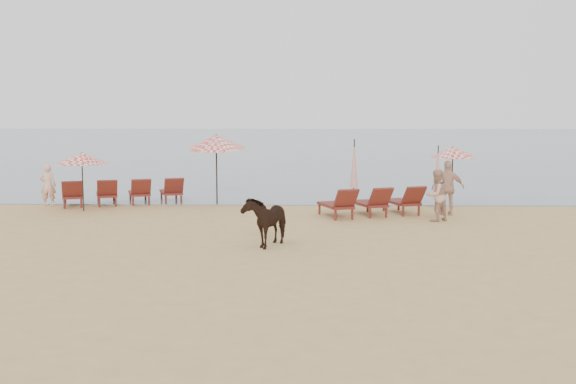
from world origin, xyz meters
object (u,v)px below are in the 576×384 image
umbrella_open_left_b (216,142)px  umbrella_open_left_a (82,158)px  umbrella_closed_left (354,164)px  beachgoer_left (48,185)px  lounger_cluster_right (372,202)px  umbrella_open_right (453,152)px  cow (266,220)px  beachgoer_right_a (436,195)px  lounger_cluster_left (123,192)px  umbrella_closed_right (438,170)px  beachgoer_right_b (448,188)px

umbrella_open_left_b → umbrella_open_left_a: bearing=-137.5°
umbrella_open_left_b → umbrella_closed_left: umbrella_open_left_b is taller
umbrella_open_left_a → beachgoer_left: umbrella_open_left_a is taller
umbrella_closed_left → umbrella_open_left_a: bearing=-166.1°
lounger_cluster_right → beachgoer_left: beachgoer_left is taller
umbrella_open_right → umbrella_closed_left: bearing=-168.1°
umbrella_open_left_b → cow: 8.09m
umbrella_open_left_b → beachgoer_left: 6.30m
umbrella_closed_left → umbrella_open_left_b: bearing=-174.3°
cow → beachgoer_right_a: 6.42m
cow → umbrella_open_left_b: bearing=129.5°
lounger_cluster_left → beachgoer_left: size_ratio=3.00×
lounger_cluster_right → umbrella_closed_right: (2.52, 1.96, 0.90)m
lounger_cluster_left → umbrella_closed_left: 8.66m
lounger_cluster_left → beachgoer_right_a: beachgoer_right_a is taller
lounger_cluster_right → cow: bearing=-144.0°
umbrella_open_left_b → lounger_cluster_left: bearing=-156.6°
beachgoer_right_b → umbrella_open_left_b: bearing=-13.9°
umbrella_open_right → beachgoer_left: 14.94m
beachgoer_right_b → umbrella_open_left_a: bearing=0.3°
umbrella_closed_right → beachgoer_right_a: (-0.63, -2.90, -0.57)m
lounger_cluster_left → umbrella_open_left_a: umbrella_open_left_a is taller
lounger_cluster_right → umbrella_open_left_b: 6.40m
umbrella_closed_left → cow: (-2.85, -8.10, -0.83)m
beachgoer_right_b → umbrella_open_right: bearing=-102.4°
beachgoer_left → lounger_cluster_left: bearing=179.4°
umbrella_closed_right → umbrella_open_left_a: bearing=-175.1°
lounger_cluster_right → beachgoer_right_a: beachgoer_right_a is taller
umbrella_open_left_b → umbrella_closed_left: bearing=25.6°
umbrella_closed_left → cow: 8.62m
umbrella_open_left_b → umbrella_closed_right: umbrella_open_left_b is taller
umbrella_closed_left → beachgoer_left: size_ratio=1.56×
umbrella_closed_right → umbrella_open_right: bearing=55.7°
umbrella_open_right → beachgoer_right_b: bearing=-91.5°
umbrella_open_right → umbrella_open_left_b: bearing=-163.5°
umbrella_closed_left → umbrella_closed_right: size_ratio=1.08×
beachgoer_left → umbrella_closed_right: bearing=169.0°
umbrella_closed_left → umbrella_closed_right: bearing=-24.2°
umbrella_closed_right → beachgoer_right_b: size_ratio=1.23×
umbrella_open_left_a → umbrella_open_left_b: bearing=33.4°
lounger_cluster_left → umbrella_open_left_b: umbrella_open_left_b is taller
umbrella_open_left_b → beachgoer_right_b: size_ratio=1.49×
umbrella_open_left_b → umbrella_closed_right: (8.00, -0.78, -0.96)m
lounger_cluster_right → umbrella_open_right: umbrella_open_right is taller
lounger_cluster_left → beachgoer_left: (-2.63, -0.46, 0.30)m
cow → beachgoer_left: 10.83m
umbrella_open_left_a → beachgoer_right_b: (12.39, -0.61, -0.92)m
umbrella_open_left_a → umbrella_open_left_b: size_ratio=0.75×
umbrella_open_right → umbrella_closed_right: bearing=-110.3°
umbrella_open_left_b → umbrella_open_right: umbrella_open_left_b is taller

